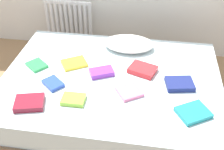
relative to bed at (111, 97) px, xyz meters
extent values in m
plane|color=#93704C|center=(0.00, 0.00, -0.25)|extent=(8.00, 8.00, 0.00)
cube|color=brown|center=(0.00, 0.00, -0.11)|extent=(2.00, 1.50, 0.28)
cube|color=silver|center=(0.00, 0.00, 0.14)|extent=(1.96, 1.46, 0.22)
cylinder|color=white|center=(-1.03, 1.20, 0.15)|extent=(0.04, 0.04, 0.57)
cylinder|color=white|center=(-0.97, 1.20, 0.15)|extent=(0.04, 0.04, 0.57)
cylinder|color=white|center=(-0.91, 1.20, 0.15)|extent=(0.04, 0.04, 0.57)
cylinder|color=white|center=(-0.84, 1.20, 0.15)|extent=(0.04, 0.04, 0.57)
cylinder|color=white|center=(-0.78, 1.20, 0.15)|extent=(0.04, 0.04, 0.57)
cylinder|color=white|center=(-0.72, 1.20, 0.15)|extent=(0.04, 0.04, 0.57)
cylinder|color=white|center=(-0.65, 1.20, 0.15)|extent=(0.04, 0.04, 0.57)
cylinder|color=white|center=(-0.59, 1.20, 0.15)|extent=(0.04, 0.04, 0.57)
cylinder|color=white|center=(-0.53, 1.20, 0.15)|extent=(0.04, 0.04, 0.57)
cylinder|color=white|center=(-0.46, 1.20, 0.15)|extent=(0.04, 0.04, 0.57)
cube|color=white|center=(-0.75, 1.20, 0.41)|extent=(0.61, 0.04, 0.04)
cube|color=white|center=(-0.75, 1.20, -0.12)|extent=(0.61, 0.04, 0.04)
ellipsoid|color=white|center=(0.10, 0.51, 0.30)|extent=(0.51, 0.35, 0.10)
cube|color=#8CC638|center=(-0.25, -0.37, 0.27)|extent=(0.19, 0.14, 0.04)
cube|color=navy|center=(0.60, -0.04, 0.28)|extent=(0.26, 0.22, 0.05)
cube|color=green|center=(-0.72, 0.05, 0.27)|extent=(0.23, 0.23, 0.03)
cube|color=pink|center=(0.19, -0.20, 0.27)|extent=(0.25, 0.25, 0.03)
cube|color=#2847B7|center=(-0.48, -0.20, 0.27)|extent=(0.22, 0.21, 0.03)
cube|color=teal|center=(0.70, -0.37, 0.27)|extent=(0.30, 0.28, 0.04)
cube|color=maroon|center=(-0.58, -0.47, 0.28)|extent=(0.26, 0.23, 0.05)
cube|color=purple|center=(-0.09, 0.02, 0.28)|extent=(0.25, 0.21, 0.05)
cube|color=red|center=(0.28, 0.12, 0.28)|extent=(0.29, 0.25, 0.05)
cube|color=yellow|center=(-0.38, 0.13, 0.27)|extent=(0.29, 0.27, 0.03)
camera|label=1|loc=(0.32, -1.98, 1.79)|focal=44.91mm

